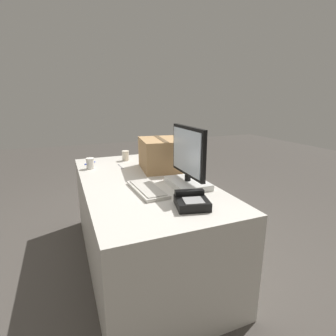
{
  "coord_description": "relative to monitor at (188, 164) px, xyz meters",
  "views": [
    {
      "loc": [
        1.91,
        -0.55,
        1.34
      ],
      "look_at": [
        0.29,
        0.11,
        0.87
      ],
      "focal_mm": 28.0,
      "sensor_mm": 36.0,
      "label": 1
    }
  ],
  "objects": [
    {
      "name": "ground_plane",
      "position": [
        -0.29,
        -0.26,
        -0.88
      ],
      "size": [
        12.0,
        12.0,
        0.0
      ],
      "primitive_type": "plane",
      "color": "#47423D"
    },
    {
      "name": "office_desk",
      "position": [
        -0.29,
        -0.26,
        -0.52
      ],
      "size": [
        1.8,
        0.9,
        0.72
      ],
      "color": "beige",
      "rests_on": "ground_plane"
    },
    {
      "name": "monitor",
      "position": [
        0.0,
        0.0,
        0.0
      ],
      "size": [
        0.46,
        0.24,
        0.43
      ],
      "color": "white",
      "rests_on": "office_desk"
    },
    {
      "name": "keyboard",
      "position": [
        -0.01,
        -0.3,
        -0.15
      ],
      "size": [
        0.42,
        0.19,
        0.03
      ],
      "rotation": [
        0.0,
        0.0,
        0.06
      ],
      "color": "beige",
      "rests_on": "office_desk"
    },
    {
      "name": "desk_phone",
      "position": [
        0.34,
        -0.14,
        -0.13
      ],
      "size": [
        0.23,
        0.22,
        0.08
      ],
      "rotation": [
        0.0,
        0.0,
        -0.23
      ],
      "color": "black",
      "rests_on": "office_desk"
    },
    {
      "name": "paper_cup_left",
      "position": [
        -0.95,
        -0.23,
        -0.11
      ],
      "size": [
        0.07,
        0.07,
        0.1
      ],
      "color": "beige",
      "rests_on": "office_desk"
    },
    {
      "name": "paper_cup_right",
      "position": [
        -0.76,
        -0.6,
        -0.11
      ],
      "size": [
        0.07,
        0.07,
        0.1
      ],
      "color": "white",
      "rests_on": "office_desk"
    },
    {
      "name": "spoon",
      "position": [
        -0.71,
        -0.33,
        -0.16
      ],
      "size": [
        0.17,
        0.03,
        0.0
      ],
      "rotation": [
        0.0,
        0.0,
        0.04
      ],
      "color": "#B2B2B7",
      "rests_on": "office_desk"
    },
    {
      "name": "cardboard_box",
      "position": [
        -0.51,
        -0.01,
        -0.03
      ],
      "size": [
        0.46,
        0.39,
        0.27
      ],
      "rotation": [
        0.0,
        0.0,
        -0.13
      ],
      "color": "tan",
      "rests_on": "office_desk"
    },
    {
      "name": "pen_marker",
      "position": [
        -0.95,
        -0.58,
        -0.16
      ],
      "size": [
        0.08,
        0.11,
        0.01
      ],
      "rotation": [
        0.0,
        0.0,
        2.2
      ],
      "color": "#1933B2",
      "rests_on": "office_desk"
    }
  ]
}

